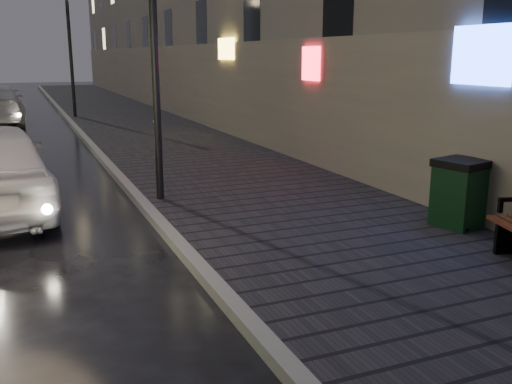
{
  "coord_description": "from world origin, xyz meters",
  "views": [
    {
      "loc": [
        -0.54,
        -4.41,
        2.81
      ],
      "look_at": [
        2.6,
        3.06,
        0.85
      ],
      "focal_mm": 40.0,
      "sensor_mm": 36.0,
      "label": 1
    }
  ],
  "objects": [
    {
      "name": "trash_bin",
      "position": [
        5.8,
        2.39,
        0.69
      ],
      "size": [
        0.85,
        0.85,
        1.07
      ],
      "rotation": [
        0.0,
        0.0,
        0.24
      ],
      "color": "black",
      "rests_on": "sidewalk"
    },
    {
      "name": "lamp_far",
      "position": [
        1.85,
        22.0,
        3.49
      ],
      "size": [
        0.36,
        0.36,
        5.28
      ],
      "color": "black",
      "rests_on": "sidewalk"
    },
    {
      "name": "curb",
      "position": [
        1.5,
        21.0,
        0.07
      ],
      "size": [
        0.2,
        58.0,
        0.15
      ],
      "primitive_type": "cube",
      "color": "slate",
      "rests_on": "ground"
    },
    {
      "name": "lamp_near",
      "position": [
        1.85,
        6.0,
        3.49
      ],
      "size": [
        0.36,
        0.36,
        5.28
      ],
      "color": "black",
      "rests_on": "sidewalk"
    },
    {
      "name": "sidewalk",
      "position": [
        3.9,
        21.0,
        0.07
      ],
      "size": [
        4.6,
        58.0,
        0.15
      ],
      "primitive_type": "cube",
      "color": "black",
      "rests_on": "ground"
    }
  ]
}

